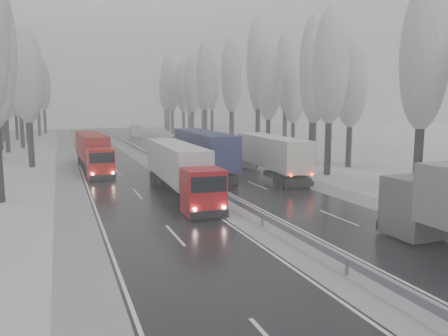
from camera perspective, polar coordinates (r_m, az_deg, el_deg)
ground at (r=16.54m, az=24.33°, el=-17.60°), size 260.00×260.00×0.00m
carriageway_right at (r=43.99m, az=1.04°, el=-0.96°), size 7.50×200.00×0.03m
carriageway_left at (r=41.32m, az=-12.62°, el=-1.75°), size 7.50×200.00×0.03m
median_slush at (r=42.35m, az=-5.57°, el=-1.35°), size 3.00×200.00×0.04m
shoulder_right at (r=46.03m, az=6.78°, el=-0.60°), size 2.40×200.00×0.04m
shoulder_left at (r=40.94m, az=-19.49°, el=-2.11°), size 2.40×200.00×0.04m
median_guardrail at (r=42.24m, az=-5.58°, el=-0.58°), size 0.12×200.00×0.76m
tree_16 at (r=36.88m, az=24.73°, el=13.16°), size 3.60×3.60×16.53m
tree_18 at (r=45.31m, az=13.75°, el=12.63°), size 3.60×3.60×16.58m
tree_19 at (r=51.68m, az=16.29°, el=10.53°), size 3.60×3.60×14.57m
tree_20 at (r=53.92m, az=11.79°, el=11.35°), size 3.60×3.60×15.71m
tree_21 at (r=58.61m, az=11.59°, el=12.91°), size 3.60×3.60×18.62m
tree_22 at (r=62.58m, az=5.89°, el=11.10°), size 3.60×3.60×15.86m
tree_23 at (r=69.01m, az=9.10°, el=9.54°), size 3.60×3.60×13.55m
tree_24 at (r=68.04m, az=4.51°, el=13.36°), size 3.60×3.60×20.49m
tree_25 at (r=74.66m, az=8.08°, el=12.33°), size 3.60×3.60×19.44m
tree_26 at (r=77.21m, az=0.96°, el=11.96°), size 3.60×3.60×18.78m
tree_27 at (r=83.67m, az=4.57°, el=11.13°), size 3.60×3.60×17.62m
tree_28 at (r=86.85m, az=-2.47°, el=11.88°), size 3.60×3.60×19.62m
tree_29 at (r=93.07m, az=1.15°, el=11.05°), size 3.60×3.60×18.11m
tree_30 at (r=96.14m, az=-4.19°, el=10.84°), size 3.60×3.60×17.86m
tree_31 at (r=101.78m, az=-1.59°, el=10.97°), size 3.60×3.60×18.58m
tree_32 at (r=103.36m, az=-5.35°, el=10.45°), size 3.60×3.60×17.33m
tree_33 at (r=108.01m, az=-4.29°, el=9.35°), size 3.60×3.60×14.33m
tree_34 at (r=110.00m, az=-6.81°, el=10.39°), size 3.60×3.60×17.63m
tree_35 at (r=116.40m, az=-2.82°, el=10.51°), size 3.60×3.60×18.25m
tree_36 at (r=119.94m, az=-7.37°, el=10.98°), size 3.60×3.60×20.23m
tree_37 at (r=125.49m, az=-4.63°, el=9.77°), size 3.60×3.60×16.37m
tree_38 at (r=130.54m, az=-7.71°, el=10.11°), size 3.60×3.60×17.97m
tree_39 at (r=135.05m, az=-6.91°, el=9.57°), size 3.60×3.60×16.19m
tree_62 at (r=54.26m, az=-24.40°, el=11.01°), size 3.60×3.60×16.04m
tree_66 at (r=73.11m, az=-26.82°, el=9.53°), size 3.60×3.60×15.23m
tree_68 at (r=79.74m, az=-25.21°, el=10.10°), size 3.60×3.60×16.65m
tree_70 at (r=89.79m, az=-24.57°, el=10.01°), size 3.60×3.60×17.09m
tree_72 at (r=99.24m, az=-25.70°, el=8.97°), size 3.60×3.60×15.11m
tree_73 at (r=103.54m, az=-27.17°, el=9.56°), size 3.60×3.60×17.22m
tree_74 at (r=109.89m, az=-23.28°, el=10.48°), size 3.60×3.60×19.68m
tree_76 at (r=119.20m, az=-22.58°, el=9.94°), size 3.60×3.60×18.55m
tree_77 at (r=123.39m, az=-25.08°, el=8.46°), size 3.60×3.60×14.32m
tree_78 at (r=125.95m, az=-24.12°, el=10.01°), size 3.60×3.60×19.55m
tree_79 at (r=130.06m, az=-25.22°, el=9.17°), size 3.60×3.60×17.07m
truck_blue_box at (r=43.71m, az=-3.10°, el=2.39°), size 3.49×17.47×4.45m
truck_cream_box at (r=43.19m, az=5.60°, el=1.99°), size 3.71×16.01×4.07m
box_truck_distant at (r=101.63m, az=-11.50°, el=4.84°), size 2.88×7.42×2.70m
truck_red_white at (r=33.89m, az=-5.88°, el=0.20°), size 2.94×15.58×3.98m
truck_red_red at (r=49.31m, az=-16.78°, el=2.35°), size 2.91×15.36×3.92m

